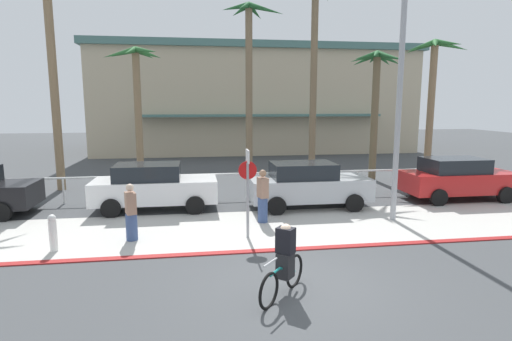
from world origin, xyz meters
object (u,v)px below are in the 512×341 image
at_px(stop_sign_bike_lane, 248,181).
at_px(car_white_1, 154,186).
at_px(pedestrian_1, 131,215).
at_px(cyclist_teal_0, 284,262).
at_px(palm_tree_2, 136,81).
at_px(palm_tree_6, 433,77).
at_px(palm_tree_3, 250,56).
at_px(car_red_3, 458,178).
at_px(palm_tree_5, 376,80).
at_px(streetlight_curb, 403,89).
at_px(palm_tree_4, 315,36).
at_px(car_silver_2, 308,185).
at_px(pedestrian_0, 263,198).
at_px(bollard_3, 53,233).
at_px(palm_tree_1, 49,29).

distance_m(stop_sign_bike_lane, car_white_1, 4.81).
bearing_deg(pedestrian_1, cyclist_teal_0, -47.90).
height_order(stop_sign_bike_lane, palm_tree_2, palm_tree_2).
xyz_separation_m(palm_tree_2, pedestrian_1, (0.96, -9.86, -4.18)).
xyz_separation_m(palm_tree_6, car_white_1, (-13.68, -5.02, -4.32)).
relative_size(palm_tree_3, cyclist_teal_0, 5.93).
distance_m(palm_tree_2, car_red_3, 15.27).
bearing_deg(cyclist_teal_0, palm_tree_5, 58.81).
bearing_deg(palm_tree_5, streetlight_curb, -108.33).
distance_m(palm_tree_3, palm_tree_4, 3.51).
relative_size(car_silver_2, pedestrian_0, 2.52).
bearing_deg(car_silver_2, pedestrian_1, -153.63).
bearing_deg(bollard_3, pedestrian_1, 17.79).
xyz_separation_m(stop_sign_bike_lane, palm_tree_4, (4.81, 10.11, 5.61)).
height_order(palm_tree_4, car_red_3, palm_tree_4).
bearing_deg(car_red_3, palm_tree_3, 138.05).
xyz_separation_m(pedestrian_0, pedestrian_1, (-3.94, -1.22, -0.06)).
distance_m(car_silver_2, pedestrian_1, 6.60).
relative_size(bollard_3, car_white_1, 0.23).
bearing_deg(car_silver_2, palm_tree_5, 46.20).
height_order(stop_sign_bike_lane, streetlight_curb, streetlight_curb).
bearing_deg(palm_tree_5, palm_tree_6, 9.83).
height_order(bollard_3, palm_tree_1, palm_tree_1).
bearing_deg(pedestrian_1, palm_tree_6, 31.17).
distance_m(palm_tree_4, cyclist_teal_0, 15.91).
xyz_separation_m(palm_tree_5, palm_tree_6, (3.32, 0.58, 0.24)).
bearing_deg(car_white_1, palm_tree_1, 136.42).
relative_size(palm_tree_2, palm_tree_3, 0.74).
xyz_separation_m(cyclist_teal_0, pedestrian_1, (-3.53, 3.90, 0.06)).
bearing_deg(palm_tree_1, palm_tree_6, 2.32).
distance_m(palm_tree_6, car_red_3, 6.96).
height_order(palm_tree_4, pedestrian_1, palm_tree_4).
bearing_deg(car_silver_2, bollard_3, -155.62).
distance_m(palm_tree_6, pedestrian_0, 13.14).
height_order(streetlight_curb, palm_tree_6, streetlight_curb).
bearing_deg(palm_tree_2, cyclist_teal_0, -71.92).
bearing_deg(palm_tree_5, stop_sign_bike_lane, -132.25).
height_order(bollard_3, palm_tree_6, palm_tree_6).
bearing_deg(car_white_1, palm_tree_6, 20.16).
bearing_deg(palm_tree_6, palm_tree_1, -177.68).
distance_m(palm_tree_4, car_white_1, 11.94).
distance_m(streetlight_curb, palm_tree_5, 7.70).
xyz_separation_m(palm_tree_5, pedestrian_1, (-10.67, -7.89, -4.20)).
relative_size(streetlight_curb, palm_tree_1, 0.78).
bearing_deg(stop_sign_bike_lane, bollard_3, -176.21).
distance_m(palm_tree_1, pedestrian_1, 10.76).
height_order(stop_sign_bike_lane, palm_tree_1, palm_tree_1).
xyz_separation_m(palm_tree_5, car_silver_2, (-4.75, -4.96, -4.08)).
bearing_deg(stop_sign_bike_lane, palm_tree_1, 133.02).
bearing_deg(pedestrian_1, palm_tree_3, 64.82).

